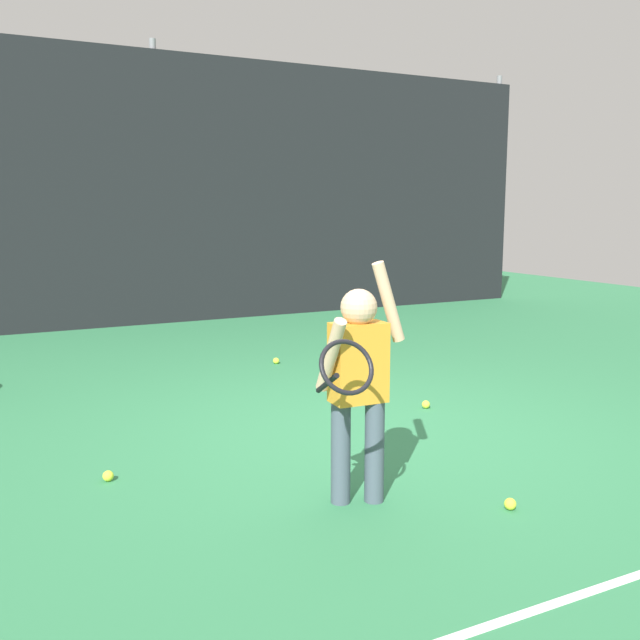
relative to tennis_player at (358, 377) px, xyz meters
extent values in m
plane|color=#2D7247|center=(0.71, 1.09, -0.73)|extent=(20.00, 20.00, 0.00)
cube|color=white|center=(0.71, -1.27, -0.72)|extent=(9.00, 0.05, 0.00)
cube|color=black|center=(0.71, 6.72, 1.15)|extent=(12.45, 0.08, 3.74)
cylinder|color=slate|center=(0.71, 6.78, 1.22)|extent=(0.09, 0.09, 3.89)
cylinder|color=slate|center=(6.79, 6.78, 1.22)|extent=(0.09, 0.09, 3.89)
cylinder|color=#3F4C59|center=(-0.08, 0.05, -0.44)|extent=(0.11, 0.11, 0.58)
cylinder|color=#3F4C59|center=(0.10, -0.02, -0.44)|extent=(0.11, 0.11, 0.58)
cube|color=orange|center=(0.01, 0.02, 0.07)|extent=(0.31, 0.19, 0.44)
sphere|color=tan|center=(0.01, 0.02, 0.38)|extent=(0.20, 0.20, 0.20)
cylinder|color=tan|center=(0.21, 0.03, 0.39)|extent=(0.21, 0.08, 0.46)
cylinder|color=tan|center=(-0.18, -0.03, 0.14)|extent=(0.08, 0.29, 0.43)
cylinder|color=black|center=(-0.27, -0.15, 0.03)|extent=(0.04, 0.24, 0.15)
torus|color=black|center=(-0.28, -0.37, 0.16)|extent=(0.29, 0.18, 0.26)
sphere|color=#CCE033|center=(-1.17, 0.97, -0.69)|extent=(0.07, 0.07, 0.07)
sphere|color=#CCE033|center=(1.46, 1.38, -0.69)|extent=(0.07, 0.07, 0.07)
sphere|color=#CCE033|center=(0.70, -0.46, -0.69)|extent=(0.07, 0.07, 0.07)
sphere|color=#CCE033|center=(1.05, 3.50, -0.69)|extent=(0.07, 0.07, 0.07)
camera|label=1|loc=(-1.92, -3.27, 0.91)|focal=40.14mm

